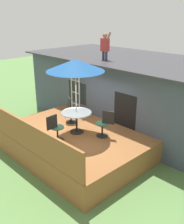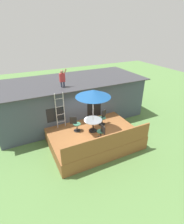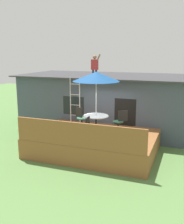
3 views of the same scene
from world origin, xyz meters
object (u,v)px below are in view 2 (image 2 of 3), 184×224
patio_umbrella (93,93)px  patio_chair_near (102,132)px  step_ladder (60,111)px  patio_chair_left (76,124)px  person_figure (62,77)px  patio_table (93,122)px  patio_chair_right (103,117)px

patio_umbrella → patio_chair_near: bearing=-87.3°
step_ladder → patio_chair_near: step_ladder is taller
patio_chair_left → patio_chair_near: same height
person_figure → patio_chair_near: bearing=-73.7°
patio_chair_near → person_figure: bearing=13.6°
patio_umbrella → patio_chair_near: patio_umbrella is taller
patio_table → step_ladder: size_ratio=0.47×
person_figure → step_ladder: bearing=-119.1°
patio_chair_left → patio_chair_near: (0.93, -1.39, 0.00)m
step_ladder → patio_chair_right: (2.41, -0.81, -0.64)m
person_figure → patio_chair_left: size_ratio=1.21×
patio_umbrella → patio_chair_left: 2.14m
step_ladder → patio_chair_near: 2.77m
patio_table → patio_chair_right: 1.01m
patio_chair_left → patio_chair_near: 1.67m
patio_table → patio_chair_near: bearing=-87.3°
patio_chair_left → step_ladder: bearing=154.9°
step_ladder → patio_chair_near: bearing=-54.6°
patio_umbrella → patio_chair_right: bearing=26.3°
patio_table → person_figure: person_figure is taller
step_ladder → person_figure: size_ratio=1.98×
step_ladder → patio_chair_right: 2.63m
patio_chair_right → patio_chair_near: (-0.86, -1.38, 0.00)m
patio_umbrella → person_figure: (-0.91, 2.34, 0.39)m
step_ladder → patio_chair_near: size_ratio=2.39×
patio_umbrella → person_figure: size_ratio=2.29×
patio_table → patio_chair_left: 1.01m
patio_table → patio_chair_right: bearing=26.3°
patio_umbrella → step_ladder: 2.33m
step_ladder → patio_chair_left: (0.62, -0.80, -0.64)m
patio_umbrella → step_ladder: patio_umbrella is taller
step_ladder → person_figure: (0.60, 1.08, 1.63)m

